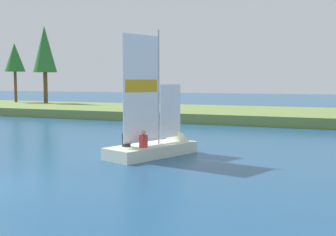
{
  "coord_description": "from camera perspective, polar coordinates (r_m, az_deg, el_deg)",
  "views": [
    {
      "loc": [
        9.59,
        -8.73,
        3.05
      ],
      "look_at": [
        1.07,
        11.1,
        1.2
      ],
      "focal_mm": 45.39,
      "sensor_mm": 36.0,
      "label": 1
    }
  ],
  "objects": [
    {
      "name": "sailboat",
      "position": [
        18.01,
        -0.58,
        -3.52
      ],
      "size": [
        2.95,
        4.78,
        5.63
      ],
      "rotation": [
        0.0,
        0.0,
        1.22
      ],
      "color": "silver",
      "rests_on": "ground"
    },
    {
      "name": "shoreline_tree_midleft",
      "position": [
        48.34,
        -16.24,
        8.79
      ],
      "size": [
        2.53,
        2.53,
        8.33
      ],
      "color": "brown",
      "rests_on": "shore_bank"
    },
    {
      "name": "shore_bank",
      "position": [
        36.05,
        7.75,
        0.58
      ],
      "size": [
        80.0,
        12.0,
        0.73
      ],
      "primitive_type": "cube",
      "color": "olive",
      "rests_on": "ground"
    },
    {
      "name": "shoreline_tree_left",
      "position": [
        51.44,
        -19.9,
        7.6
      ],
      "size": [
        2.28,
        2.28,
        6.66
      ],
      "color": "brown",
      "rests_on": "shore_bank"
    }
  ]
}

